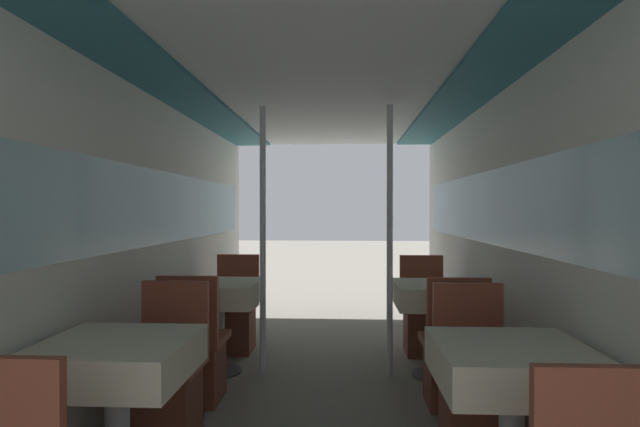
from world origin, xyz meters
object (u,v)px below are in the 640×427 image
object	(u,v)px
dining_table_left_1	(218,297)
support_pole_right_1	(390,240)
chair_left_far_1	(235,321)
dining_table_right_1	(436,299)
chair_right_near_1	(453,365)
chair_left_near_1	(195,361)
chair_right_far_0	(475,395)
chair_left_far_0	(166,390)
dining_table_left_0	(117,367)
dining_table_right_0	(512,373)
support_pole_left_1	(263,240)
chair_right_far_1	(424,323)

from	to	relation	value
dining_table_left_1	support_pole_right_1	world-z (taller)	support_pole_right_1
chair_left_far_1	support_pole_right_1	size ratio (longest dim) A/B	0.41
chair_left_far_1	dining_table_right_1	size ratio (longest dim) A/B	1.21
chair_right_near_1	chair_left_far_1	bearing A→B (deg)	144.88
chair_left_near_1	chair_right_far_0	distance (m)	1.86
chair_left_far_0	chair_left_far_1	bearing A→B (deg)	-90.00
dining_table_left_0	chair_right_far_0	distance (m)	1.91
dining_table_left_0	chair_left_near_1	bearing A→B (deg)	90.00
dining_table_right_0	dining_table_left_1	bearing A→B (deg)	134.49
chair_left_far_1	chair_right_near_1	xyz separation A→B (m)	(1.77, -1.25, 0.00)
chair_left_far_0	chair_left_near_1	world-z (taller)	same
dining_table_left_1	chair_left_near_1	size ratio (longest dim) A/B	0.83
dining_table_left_0	chair_left_far_0	distance (m)	0.71
dining_table_left_0	support_pole_left_1	bearing A→B (deg)	78.34
chair_left_far_1	chair_right_far_0	xyz separation A→B (m)	(1.77, -1.81, 0.00)
chair_right_far_1	dining_table_right_1	bearing A→B (deg)	90.00
dining_table_right_1	support_pole_right_1	bearing A→B (deg)	180.00
chair_right_far_0	support_pole_right_1	world-z (taller)	support_pole_right_1
dining_table_left_0	dining_table_left_1	size ratio (longest dim) A/B	1.00
dining_table_left_0	dining_table_right_0	xyz separation A→B (m)	(1.77, 0.00, 0.00)
chair_left_far_0	chair_right_far_0	bearing A→B (deg)	-180.00
dining_table_right_0	dining_table_right_1	size ratio (longest dim) A/B	1.00
chair_left_near_1	support_pole_right_1	size ratio (longest dim) A/B	0.41
chair_left_near_1	chair_right_near_1	xyz separation A→B (m)	(1.77, 0.00, 0.00)
dining_table_left_0	chair_right_far_0	world-z (taller)	chair_right_far_0
dining_table_left_1	support_pole_left_1	size ratio (longest dim) A/B	0.34
chair_left_near_1	dining_table_right_0	xyz separation A→B (m)	(1.77, -1.18, 0.33)
dining_table_left_1	chair_left_near_1	world-z (taller)	chair_left_near_1
dining_table_left_1	support_pole_right_1	distance (m)	1.48
support_pole_left_1	chair_right_near_1	bearing A→B (deg)	-24.00
support_pole_left_1	dining_table_right_0	bearing A→B (deg)	-52.19
dining_table_left_0	chair_left_far_0	size ratio (longest dim) A/B	0.83
chair_left_near_1	chair_left_far_1	bearing A→B (deg)	90.00
dining_table_left_0	chair_left_far_0	bearing A→B (deg)	90.00
dining_table_left_0	dining_table_left_1	bearing A→B (deg)	90.00
dining_table_left_0	chair_right_near_1	world-z (taller)	chair_right_near_1
chair_left_far_1	chair_right_far_0	world-z (taller)	same
dining_table_left_1	support_pole_left_1	bearing A→B (deg)	0.00
chair_left_far_0	chair_right_near_1	distance (m)	1.86
dining_table_right_0	chair_right_far_1	size ratio (longest dim) A/B	0.83
support_pole_left_1	dining_table_right_1	xyz separation A→B (m)	(1.40, 0.00, -0.47)
dining_table_right_0	support_pole_left_1	bearing A→B (deg)	127.81
dining_table_left_0	chair_right_near_1	xyz separation A→B (m)	(1.77, 1.18, -0.33)
chair_left_far_0	dining_table_left_1	xyz separation A→B (m)	(0.00, 1.18, 0.33)
chair_left_far_0	chair_right_far_0	world-z (taller)	same
support_pole_left_1	dining_table_right_1	bearing A→B (deg)	0.00
dining_table_left_1	chair_left_near_1	bearing A→B (deg)	-90.00
dining_table_left_1	support_pole_left_1	xyz separation A→B (m)	(0.37, 0.00, 0.47)
chair_right_near_1	dining_table_left_0	bearing A→B (deg)	-146.33
chair_right_far_0	support_pole_right_1	xyz separation A→B (m)	(-0.37, 1.18, 0.80)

